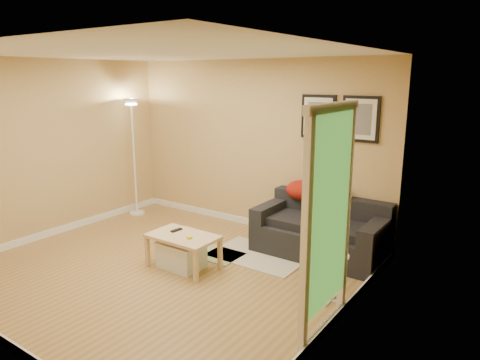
{
  "coord_description": "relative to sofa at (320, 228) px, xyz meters",
  "views": [
    {
      "loc": [
        3.68,
        -3.62,
        2.34
      ],
      "look_at": [
        0.55,
        0.85,
        1.05
      ],
      "focal_mm": 32.84,
      "sensor_mm": 36.0,
      "label": 1
    }
  ],
  "objects": [
    {
      "name": "ceiling",
      "position": [
        -1.38,
        -1.53,
        2.23
      ],
      "size": [
        4.5,
        4.5,
        0.0
      ],
      "primitive_type": "plane",
      "rotation": [
        3.14,
        0.0,
        0.0
      ],
      "color": "white",
      "rests_on": "wall_back"
    },
    {
      "name": "tape_roll",
      "position": [
        -1.06,
        -1.41,
        0.07
      ],
      "size": [
        0.07,
        0.07,
        0.03
      ],
      "primitive_type": "cylinder",
      "color": "yellow",
      "rests_on": "coffee_table"
    },
    {
      "name": "book_stack",
      "position": [
        0.64,
        -1.09,
        0.2
      ],
      "size": [
        0.25,
        0.29,
        0.08
      ],
      "primitive_type": null,
      "rotation": [
        0.0,
        0.0,
        0.29
      ],
      "color": "teal",
      "rests_on": "side_table"
    },
    {
      "name": "floor_lamp",
      "position": [
        -3.38,
        -0.18,
        0.57
      ],
      "size": [
        0.26,
        0.26,
        2.0
      ],
      "primitive_type": null,
      "color": "white",
      "rests_on": "ground"
    },
    {
      "name": "red_throw",
      "position": [
        -0.42,
        0.27,
        0.4
      ],
      "size": [
        0.48,
        0.36,
        0.28
      ],
      "primitive_type": null,
      "color": "#9E240E",
      "rests_on": "sofa"
    },
    {
      "name": "doorway",
      "position": [
        0.82,
        -1.68,
        0.65
      ],
      "size": [
        0.12,
        1.01,
        2.13
      ],
      "primitive_type": null,
      "color": "white",
      "rests_on": "ground"
    },
    {
      "name": "wall_right",
      "position": [
        0.87,
        -1.53,
        0.92
      ],
      "size": [
        0.0,
        4.0,
        4.0
      ],
      "primitive_type": "plane",
      "rotation": [
        1.57,
        0.0,
        -1.57
      ],
      "color": "tan",
      "rests_on": "ground"
    },
    {
      "name": "framed_print_left",
      "position": [
        -0.3,
        0.45,
        1.43
      ],
      "size": [
        0.5,
        0.04,
        0.6
      ],
      "primitive_type": null,
      "color": "black",
      "rests_on": "wall_back"
    },
    {
      "name": "green_runner",
      "position": [
        -1.15,
        -0.81,
        -0.37
      ],
      "size": [
        0.7,
        0.5,
        0.01
      ],
      "primitive_type": "cube",
      "color": "#668C4C",
      "rests_on": "ground"
    },
    {
      "name": "area_rug",
      "position": [
        -0.64,
        -0.51,
        -0.37
      ],
      "size": [
        1.25,
        0.85,
        0.01
      ],
      "primitive_type": "cube",
      "color": "beige",
      "rests_on": "ground"
    },
    {
      "name": "sofa",
      "position": [
        0.0,
        0.0,
        0.0
      ],
      "size": [
        1.7,
        0.9,
        0.75
      ],
      "primitive_type": null,
      "color": "black",
      "rests_on": "ground"
    },
    {
      "name": "plaid_throw",
      "position": [
        0.05,
        0.29,
        0.41
      ],
      "size": [
        0.45,
        0.32,
        0.1
      ],
      "primitive_type": null,
      "rotation": [
        0.0,
        0.0,
        -0.14
      ],
      "color": "tan",
      "rests_on": "sofa"
    },
    {
      "name": "wall_back",
      "position": [
        -1.38,
        0.47,
        0.92
      ],
      "size": [
        4.5,
        0.0,
        4.5
      ],
      "primitive_type": "plane",
      "rotation": [
        1.57,
        0.0,
        0.0
      ],
      "color": "tan",
      "rests_on": "ground"
    },
    {
      "name": "baseboard_left",
      "position": [
        -3.62,
        -1.53,
        -0.33
      ],
      "size": [
        0.02,
        4.0,
        0.1
      ],
      "primitive_type": "cube",
      "color": "white",
      "rests_on": "ground"
    },
    {
      "name": "wall_left",
      "position": [
        -3.63,
        -1.53,
        0.92
      ],
      "size": [
        0.0,
        4.0,
        4.0
      ],
      "primitive_type": "plane",
      "rotation": [
        1.57,
        0.0,
        1.57
      ],
      "color": "tan",
      "rests_on": "ground"
    },
    {
      "name": "coffee_table",
      "position": [
        -1.21,
        -1.37,
        -0.16
      ],
      "size": [
        0.95,
        0.7,
        0.43
      ],
      "primitive_type": null,
      "rotation": [
        0.0,
        0.0,
        0.21
      ],
      "color": "#E5BC8B",
      "rests_on": "ground"
    },
    {
      "name": "baseboard_back",
      "position": [
        -1.38,
        0.46,
        -0.33
      ],
      "size": [
        4.5,
        0.02,
        0.1
      ],
      "primitive_type": "cube",
      "color": "white",
      "rests_on": "ground"
    },
    {
      "name": "baseboard_right",
      "position": [
        0.86,
        -1.53,
        -0.33
      ],
      "size": [
        0.02,
        4.0,
        0.1
      ],
      "primitive_type": "cube",
      "color": "white",
      "rests_on": "ground"
    },
    {
      "name": "side_table",
      "position": [
        0.64,
        -1.1,
        -0.11
      ],
      "size": [
        0.35,
        0.35,
        0.53
      ],
      "primitive_type": null,
      "color": "white",
      "rests_on": "ground"
    },
    {
      "name": "storage_bin",
      "position": [
        -1.24,
        -1.38,
        -0.2
      ],
      "size": [
        0.55,
        0.4,
        0.34
      ],
      "primitive_type": null,
      "color": "white",
      "rests_on": "ground"
    },
    {
      "name": "framed_print_right",
      "position": [
        0.3,
        0.45,
        1.43
      ],
      "size": [
        0.5,
        0.04,
        0.6
      ],
      "primitive_type": null,
      "color": "black",
      "rests_on": "wall_back"
    },
    {
      "name": "baseboard_front",
      "position": [
        -1.38,
        -3.52,
        -0.33
      ],
      "size": [
        4.5,
        0.02,
        0.1
      ],
      "primitive_type": "cube",
      "color": "white",
      "rests_on": "ground"
    },
    {
      "name": "floor",
      "position": [
        -1.38,
        -1.53,
        -0.38
      ],
      "size": [
        4.5,
        4.5,
        0.0
      ],
      "primitive_type": "plane",
      "color": "#A08244",
      "rests_on": "ground"
    },
    {
      "name": "remote_control",
      "position": [
        -1.38,
        -1.3,
        0.07
      ],
      "size": [
        0.07,
        0.16,
        0.02
      ],
      "primitive_type": "cube",
      "rotation": [
        0.0,
        0.0,
        -0.11
      ],
      "color": "black",
      "rests_on": "coffee_table"
    }
  ]
}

